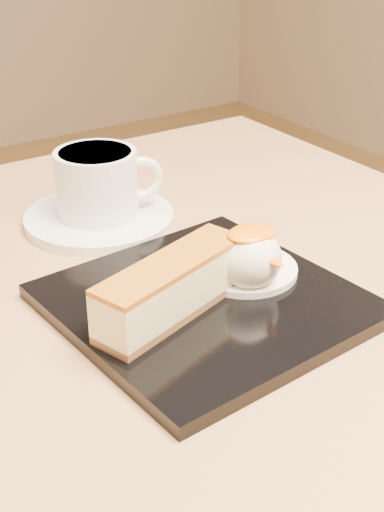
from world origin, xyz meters
TOP-DOWN VIEW (x-y plane):
  - table at (0.00, 0.00)m, footprint 0.80×0.80m
  - dessert_plate at (0.05, -0.01)m, footprint 0.24×0.24m
  - cheesecake at (0.02, -0.01)m, footprint 0.14×0.08m
  - cream_smear at (0.10, 0.01)m, footprint 0.09×0.09m
  - ice_cream_scoop at (0.09, -0.01)m, footprint 0.05×0.05m
  - mango_sauce at (0.10, -0.01)m, footprint 0.04×0.03m
  - mint_sprig at (0.08, 0.03)m, footprint 0.03×0.02m
  - saucer at (0.06, 0.19)m, footprint 0.15×0.15m
  - coffee_cup at (0.06, 0.18)m, footprint 0.11×0.08m

SIDE VIEW (x-z plane):
  - table at x=0.00m, z-range 0.20..0.92m
  - saucer at x=0.06m, z-range 0.72..0.73m
  - dessert_plate at x=0.05m, z-range 0.72..0.73m
  - cream_smear at x=0.10m, z-range 0.73..0.74m
  - mint_sprig at x=0.08m, z-range 0.74..0.74m
  - cheesecake at x=0.02m, z-range 0.73..0.78m
  - ice_cream_scoop at x=0.09m, z-range 0.73..0.78m
  - coffee_cup at x=0.06m, z-range 0.73..0.80m
  - mango_sauce at x=0.10m, z-range 0.77..0.78m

